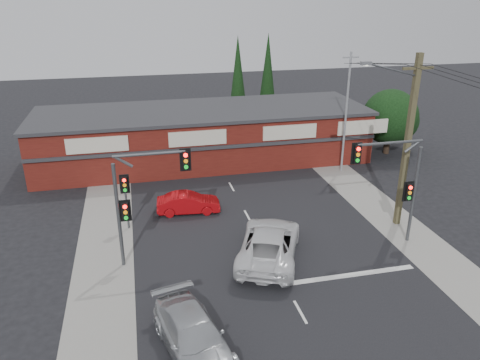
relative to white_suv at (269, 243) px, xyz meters
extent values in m
plane|color=black|center=(0.07, -0.98, -0.87)|extent=(120.00, 120.00, 0.00)
cube|color=black|center=(0.07, 4.02, -0.86)|extent=(14.00, 70.00, 0.01)
cube|color=gray|center=(-8.43, 4.02, -0.86)|extent=(3.00, 70.00, 0.02)
cube|color=gray|center=(8.57, 4.02, -0.86)|extent=(3.00, 70.00, 0.02)
cube|color=silver|center=(3.57, -2.48, -0.85)|extent=(6.50, 0.35, 0.01)
imported|color=silver|center=(0.00, 0.00, 0.00)|extent=(5.05, 6.86, 1.73)
imported|color=#B0B3B6|center=(-4.77, -5.97, -0.11)|extent=(3.24, 5.57, 1.52)
imported|color=#B20A0F|center=(-3.41, 6.35, -0.22)|extent=(4.02, 1.72, 1.29)
cube|color=silver|center=(0.07, -4.62, -0.85)|extent=(0.12, 1.60, 0.01)
cube|color=silver|center=(0.07, 0.17, -0.85)|extent=(0.12, 1.60, 0.01)
cube|color=silver|center=(0.07, 4.96, -0.85)|extent=(0.12, 1.60, 0.01)
cube|color=silver|center=(0.07, 9.74, -0.85)|extent=(0.12, 1.60, 0.01)
cube|color=silver|center=(0.07, 14.53, -0.85)|extent=(0.12, 1.60, 0.01)
cube|color=silver|center=(0.07, 19.32, -0.85)|extent=(0.12, 1.60, 0.01)
cube|color=silver|center=(0.07, 24.10, -0.85)|extent=(0.12, 1.60, 0.01)
cube|color=#4E140F|center=(-0.93, 16.02, 1.13)|extent=(26.00, 8.00, 4.00)
cube|color=#2D2D30|center=(-0.93, 16.02, 3.23)|extent=(26.40, 8.40, 0.25)
cube|color=beige|center=(-8.93, 11.97, 2.23)|extent=(4.20, 0.12, 1.10)
cube|color=beige|center=(-1.93, 11.97, 2.23)|extent=(4.20, 0.12, 1.10)
cube|color=beige|center=(5.07, 11.97, 2.23)|extent=(4.20, 0.12, 1.10)
cube|color=beige|center=(11.07, 11.97, 2.23)|extent=(4.20, 0.12, 1.10)
cube|color=#2D2D30|center=(-0.93, 11.92, 1.43)|extent=(26.00, 0.15, 0.25)
cylinder|color=#2D2116|center=(14.57, 14.02, 0.03)|extent=(0.50, 0.50, 1.80)
sphere|color=black|center=(14.57, 14.02, 2.33)|extent=(4.60, 4.60, 4.60)
sphere|color=black|center=(16.07, 15.02, 1.63)|extent=(3.40, 3.40, 3.40)
sphere|color=black|center=(13.27, 15.42, 1.43)|extent=(2.80, 2.80, 2.80)
cylinder|color=#2D2116|center=(3.57, 23.02, 0.13)|extent=(0.24, 0.24, 2.00)
cone|color=black|center=(3.57, 23.02, 4.63)|extent=(1.80, 1.80, 7.50)
cylinder|color=#2D2116|center=(7.07, 25.02, 0.13)|extent=(0.24, 0.24, 2.00)
cone|color=black|center=(7.07, 25.02, 4.63)|extent=(1.80, 1.80, 7.50)
cylinder|color=#47494C|center=(-7.43, 1.02, 1.88)|extent=(0.18, 0.18, 5.50)
cylinder|color=#47494C|center=(-5.73, 1.02, 4.98)|extent=(3.40, 0.14, 0.14)
cylinder|color=#47494C|center=(-6.92, 1.02, 4.68)|extent=(0.82, 0.14, 0.63)
cube|color=black|center=(-4.03, 1.02, 4.53)|extent=(0.32, 0.22, 0.95)
cube|color=black|center=(-4.03, 1.09, 4.53)|extent=(0.55, 0.04, 1.15)
cylinder|color=#FF0C07|center=(-4.03, 0.89, 4.83)|extent=(0.20, 0.06, 0.20)
cylinder|color=orange|center=(-4.03, 0.89, 4.53)|extent=(0.20, 0.06, 0.20)
cylinder|color=#0CE526|center=(-4.03, 0.89, 4.23)|extent=(0.20, 0.06, 0.20)
cube|color=black|center=(-7.08, 1.02, 2.13)|extent=(0.32, 0.22, 0.95)
cube|color=black|center=(-7.08, 1.09, 2.13)|extent=(0.55, 0.04, 1.15)
cylinder|color=#FF0C07|center=(-7.08, 0.89, 2.43)|extent=(0.20, 0.06, 0.20)
cylinder|color=orange|center=(-7.08, 0.89, 2.13)|extent=(0.20, 0.06, 0.20)
cylinder|color=#0CE526|center=(-7.08, 0.89, 1.83)|extent=(0.20, 0.06, 0.20)
cylinder|color=#47494C|center=(8.07, 0.02, 1.88)|extent=(0.18, 0.18, 5.50)
cylinder|color=#47494C|center=(6.27, 0.02, 4.98)|extent=(3.60, 0.14, 0.14)
cylinder|color=#47494C|center=(7.53, 0.02, 4.68)|extent=(0.82, 0.14, 0.63)
cube|color=black|center=(4.47, 0.02, 4.53)|extent=(0.32, 0.22, 0.95)
cube|color=black|center=(4.47, 0.09, 4.53)|extent=(0.55, 0.04, 1.15)
cylinder|color=#FF0C07|center=(4.47, -0.11, 4.83)|extent=(0.20, 0.06, 0.20)
cylinder|color=orange|center=(4.47, -0.11, 4.53)|extent=(0.20, 0.06, 0.20)
cylinder|color=#0CE526|center=(4.47, -0.11, 4.23)|extent=(0.20, 0.06, 0.20)
cube|color=black|center=(7.72, 0.02, 2.13)|extent=(0.32, 0.22, 0.95)
cube|color=black|center=(7.72, 0.09, 2.13)|extent=(0.55, 0.04, 1.15)
cylinder|color=#FF0C07|center=(7.72, -0.11, 2.43)|extent=(0.20, 0.06, 0.20)
cylinder|color=orange|center=(7.72, -0.11, 2.13)|extent=(0.20, 0.06, 0.20)
cylinder|color=#0CE526|center=(7.72, -0.11, 1.83)|extent=(0.20, 0.06, 0.20)
cylinder|color=#47494C|center=(-7.13, 5.02, 0.63)|extent=(0.12, 0.12, 3.00)
cube|color=black|center=(-7.13, 5.02, 1.93)|extent=(0.32, 0.22, 0.95)
cube|color=black|center=(-7.13, 5.09, 1.93)|extent=(0.55, 0.04, 1.15)
cylinder|color=#FF0C07|center=(-7.13, 4.89, 2.23)|extent=(0.20, 0.06, 0.20)
cylinder|color=orange|center=(-7.13, 4.89, 1.93)|extent=(0.20, 0.06, 0.20)
cylinder|color=#0CE526|center=(-7.13, 4.89, 1.63)|extent=(0.20, 0.06, 0.20)
cube|color=brown|center=(8.57, 2.02, 4.13)|extent=(0.30, 0.30, 10.00)
cube|color=brown|center=(8.57, 2.02, 8.33)|extent=(1.80, 0.14, 0.14)
cylinder|color=#47494C|center=(6.97, 1.87, 8.33)|extent=(3.23, 0.39, 0.89)
cube|color=slate|center=(5.37, 1.72, 8.73)|extent=(0.55, 0.25, 0.18)
cylinder|color=silver|center=(5.37, 1.72, 8.63)|extent=(0.28, 0.28, 0.05)
cylinder|color=gray|center=(9.07, 11.02, 3.63)|extent=(0.16, 0.16, 9.00)
cube|color=gray|center=(9.07, 11.02, 7.73)|extent=(1.20, 0.10, 0.10)
cylinder|color=black|center=(8.23, 6.52, 7.93)|extent=(0.73, 9.01, 1.22)
cylinder|color=black|center=(8.82, 6.52, 7.93)|extent=(0.52, 9.00, 1.22)
cylinder|color=black|center=(9.42, 6.52, 7.93)|extent=(0.31, 9.00, 1.22)
camera|label=1|loc=(-6.26, -20.29, 12.16)|focal=35.00mm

